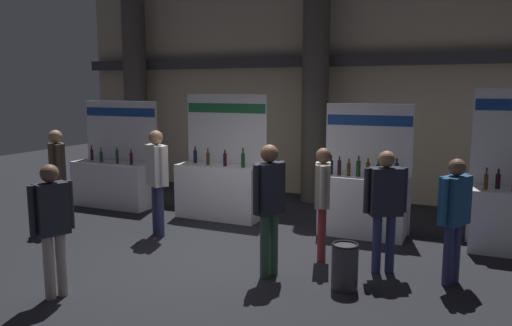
{
  "coord_description": "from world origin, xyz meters",
  "views": [
    {
      "loc": [
        3.23,
        -6.31,
        2.51
      ],
      "look_at": [
        0.16,
        0.63,
        1.35
      ],
      "focal_mm": 34.75,
      "sensor_mm": 36.0,
      "label": 1
    }
  ],
  "objects_px": {
    "exhibitor_booth_0": "(114,180)",
    "exhibitor_booth_2": "(363,200)",
    "visitor_5": "(57,170)",
    "visitor_4": "(454,210)",
    "trash_bin": "(345,266)",
    "visitor_2": "(385,200)",
    "visitor_0": "(157,173)",
    "visitor_6": "(323,194)",
    "visitor_7": "(269,199)",
    "exhibitor_booth_1": "(220,186)",
    "visitor_8": "(52,220)"
  },
  "relations": [
    {
      "from": "exhibitor_booth_2",
      "to": "exhibitor_booth_1",
      "type": "bearing_deg",
      "value": 179.41
    },
    {
      "from": "trash_bin",
      "to": "visitor_2",
      "type": "distance_m",
      "value": 1.11
    },
    {
      "from": "exhibitor_booth_0",
      "to": "visitor_2",
      "type": "bearing_deg",
      "value": -15.3
    },
    {
      "from": "visitor_7",
      "to": "visitor_8",
      "type": "bearing_deg",
      "value": 150.62
    },
    {
      "from": "visitor_4",
      "to": "visitor_5",
      "type": "relative_size",
      "value": 0.92
    },
    {
      "from": "visitor_0",
      "to": "trash_bin",
      "type": "bearing_deg",
      "value": -165.08
    },
    {
      "from": "exhibitor_booth_2",
      "to": "visitor_0",
      "type": "distance_m",
      "value": 3.54
    },
    {
      "from": "exhibitor_booth_2",
      "to": "visitor_5",
      "type": "relative_size",
      "value": 1.26
    },
    {
      "from": "visitor_6",
      "to": "exhibitor_booth_0",
      "type": "bearing_deg",
      "value": -121.45
    },
    {
      "from": "exhibitor_booth_2",
      "to": "trash_bin",
      "type": "xyz_separation_m",
      "value": [
        0.29,
        -2.42,
        -0.31
      ]
    },
    {
      "from": "visitor_5",
      "to": "visitor_0",
      "type": "bearing_deg",
      "value": -132.05
    },
    {
      "from": "exhibitor_booth_0",
      "to": "visitor_7",
      "type": "xyz_separation_m",
      "value": [
        4.55,
        -2.37,
        0.49
      ]
    },
    {
      "from": "trash_bin",
      "to": "visitor_4",
      "type": "xyz_separation_m",
      "value": [
        1.21,
        0.73,
        0.68
      ]
    },
    {
      "from": "visitor_2",
      "to": "visitor_8",
      "type": "height_order",
      "value": "visitor_2"
    },
    {
      "from": "trash_bin",
      "to": "visitor_6",
      "type": "bearing_deg",
      "value": 121.48
    },
    {
      "from": "visitor_4",
      "to": "visitor_6",
      "type": "relative_size",
      "value": 0.99
    },
    {
      "from": "exhibitor_booth_2",
      "to": "visitor_5",
      "type": "bearing_deg",
      "value": -160.97
    },
    {
      "from": "exhibitor_booth_1",
      "to": "visitor_6",
      "type": "distance_m",
      "value": 2.93
    },
    {
      "from": "visitor_6",
      "to": "visitor_2",
      "type": "bearing_deg",
      "value": 63.85
    },
    {
      "from": "exhibitor_booth_1",
      "to": "visitor_0",
      "type": "xyz_separation_m",
      "value": [
        -0.41,
        -1.49,
        0.47
      ]
    },
    {
      "from": "exhibitor_booth_1",
      "to": "visitor_0",
      "type": "distance_m",
      "value": 1.61
    },
    {
      "from": "visitor_0",
      "to": "visitor_7",
      "type": "bearing_deg",
      "value": -170.77
    },
    {
      "from": "visitor_2",
      "to": "visitor_6",
      "type": "distance_m",
      "value": 0.94
    },
    {
      "from": "trash_bin",
      "to": "visitor_5",
      "type": "bearing_deg",
      "value": 173.02
    },
    {
      "from": "exhibitor_booth_2",
      "to": "visitor_7",
      "type": "distance_m",
      "value": 2.56
    },
    {
      "from": "exhibitor_booth_1",
      "to": "visitor_7",
      "type": "height_order",
      "value": "exhibitor_booth_1"
    },
    {
      "from": "exhibitor_booth_1",
      "to": "visitor_8",
      "type": "xyz_separation_m",
      "value": [
        -0.06,
        -4.11,
        0.34
      ]
    },
    {
      "from": "exhibitor_booth_0",
      "to": "exhibitor_booth_1",
      "type": "bearing_deg",
      "value": 1.42
    },
    {
      "from": "exhibitor_booth_2",
      "to": "visitor_4",
      "type": "distance_m",
      "value": 2.29
    },
    {
      "from": "exhibitor_booth_0",
      "to": "visitor_6",
      "type": "xyz_separation_m",
      "value": [
        5.01,
        -1.45,
        0.41
      ]
    },
    {
      "from": "exhibitor_booth_0",
      "to": "trash_bin",
      "type": "distance_m",
      "value": 6.08
    },
    {
      "from": "exhibitor_booth_1",
      "to": "visitor_2",
      "type": "bearing_deg",
      "value": -26.28
    },
    {
      "from": "visitor_8",
      "to": "trash_bin",
      "type": "bearing_deg",
      "value": -39.72
    },
    {
      "from": "visitor_2",
      "to": "visitor_6",
      "type": "xyz_separation_m",
      "value": [
        -0.92,
        0.18,
        -0.04
      ]
    },
    {
      "from": "exhibitor_booth_0",
      "to": "exhibitor_booth_2",
      "type": "xyz_separation_m",
      "value": [
        5.3,
        0.03,
        0.03
      ]
    },
    {
      "from": "visitor_6",
      "to": "exhibitor_booth_1",
      "type": "bearing_deg",
      "value": -136.56
    },
    {
      "from": "visitor_5",
      "to": "visitor_6",
      "type": "distance_m",
      "value": 4.83
    },
    {
      "from": "visitor_4",
      "to": "visitor_2",
      "type": "bearing_deg",
      "value": 114.04
    },
    {
      "from": "visitor_5",
      "to": "visitor_4",
      "type": "bearing_deg",
      "value": -140.37
    },
    {
      "from": "visitor_2",
      "to": "exhibitor_booth_0",
      "type": "bearing_deg",
      "value": -44.03
    },
    {
      "from": "exhibitor_booth_2",
      "to": "visitor_7",
      "type": "xyz_separation_m",
      "value": [
        -0.75,
        -2.4,
        0.46
      ]
    },
    {
      "from": "visitor_6",
      "to": "trash_bin",
      "type": "bearing_deg",
      "value": 16.13
    },
    {
      "from": "visitor_5",
      "to": "visitor_7",
      "type": "xyz_separation_m",
      "value": [
        4.36,
        -0.64,
        0.01
      ]
    },
    {
      "from": "visitor_7",
      "to": "exhibitor_booth_0",
      "type": "bearing_deg",
      "value": 84.43
    },
    {
      "from": "visitor_0",
      "to": "visitor_5",
      "type": "relative_size",
      "value": 1.02
    },
    {
      "from": "visitor_5",
      "to": "exhibitor_booth_0",
      "type": "bearing_deg",
      "value": -44.62
    },
    {
      "from": "exhibitor_booth_0",
      "to": "visitor_5",
      "type": "height_order",
      "value": "exhibitor_booth_0"
    },
    {
      "from": "visitor_4",
      "to": "visitor_6",
      "type": "bearing_deg",
      "value": 109.61
    },
    {
      "from": "exhibitor_booth_2",
      "to": "trash_bin",
      "type": "distance_m",
      "value": 2.46
    },
    {
      "from": "visitor_6",
      "to": "visitor_8",
      "type": "xyz_separation_m",
      "value": [
        -2.55,
        -2.6,
        -0.02
      ]
    }
  ]
}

